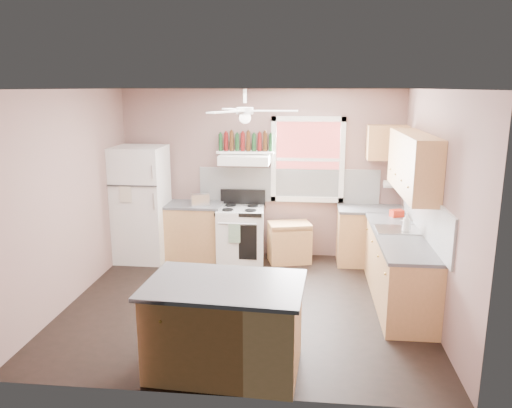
# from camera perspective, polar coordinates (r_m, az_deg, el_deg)

# --- Properties ---
(floor) EXTENTS (4.50, 4.50, 0.00)m
(floor) POSITION_cam_1_polar(r_m,az_deg,el_deg) (6.58, -1.16, -11.25)
(floor) COLOR black
(floor) RESTS_ON ground
(ceiling) EXTENTS (4.50, 4.50, 0.00)m
(ceiling) POSITION_cam_1_polar(r_m,az_deg,el_deg) (5.98, -1.28, 12.99)
(ceiling) COLOR white
(ceiling) RESTS_ON ground
(wall_back) EXTENTS (4.50, 0.05, 2.70)m
(wall_back) POSITION_cam_1_polar(r_m,az_deg,el_deg) (8.11, 0.57, 3.48)
(wall_back) COLOR #7E5F58
(wall_back) RESTS_ON ground
(wall_right) EXTENTS (0.05, 4.00, 2.70)m
(wall_right) POSITION_cam_1_polar(r_m,az_deg,el_deg) (6.28, 19.84, -0.21)
(wall_right) COLOR #7E5F58
(wall_right) RESTS_ON ground
(wall_left) EXTENTS (0.05, 4.00, 2.70)m
(wall_left) POSITION_cam_1_polar(r_m,az_deg,el_deg) (6.80, -20.59, 0.72)
(wall_left) COLOR #7E5F58
(wall_left) RESTS_ON ground
(backsplash_back) EXTENTS (2.90, 0.03, 0.55)m
(backsplash_back) POSITION_cam_1_polar(r_m,az_deg,el_deg) (8.08, 3.72, 2.15)
(backsplash_back) COLOR white
(backsplash_back) RESTS_ON wall_back
(backsplash_right) EXTENTS (0.03, 2.60, 0.55)m
(backsplash_right) POSITION_cam_1_polar(r_m,az_deg,el_deg) (6.59, 18.79, -1.08)
(backsplash_right) COLOR white
(backsplash_right) RESTS_ON wall_right
(window_view) EXTENTS (1.00, 0.02, 1.20)m
(window_view) POSITION_cam_1_polar(r_m,az_deg,el_deg) (8.00, 5.92, 5.08)
(window_view) COLOR maroon
(window_view) RESTS_ON wall_back
(window_frame) EXTENTS (1.16, 0.07, 1.36)m
(window_frame) POSITION_cam_1_polar(r_m,az_deg,el_deg) (7.97, 5.92, 5.05)
(window_frame) COLOR white
(window_frame) RESTS_ON wall_back
(refrigerator) EXTENTS (0.78, 0.76, 1.83)m
(refrigerator) POSITION_cam_1_polar(r_m,az_deg,el_deg) (8.13, -12.96, 0.01)
(refrigerator) COLOR white
(refrigerator) RESTS_ON floor
(base_cabinet_left) EXTENTS (0.90, 0.60, 0.86)m
(base_cabinet_left) POSITION_cam_1_polar(r_m,az_deg,el_deg) (8.18, -7.09, -3.17)
(base_cabinet_left) COLOR #AE8048
(base_cabinet_left) RESTS_ON floor
(counter_left) EXTENTS (0.92, 0.62, 0.04)m
(counter_left) POSITION_cam_1_polar(r_m,az_deg,el_deg) (8.06, -7.18, -0.10)
(counter_left) COLOR #4A4A4D
(counter_left) RESTS_ON base_cabinet_left
(toaster) EXTENTS (0.32, 0.24, 0.18)m
(toaster) POSITION_cam_1_polar(r_m,az_deg,el_deg) (7.92, -6.40, 0.50)
(toaster) COLOR silver
(toaster) RESTS_ON counter_left
(stove) EXTENTS (0.78, 0.69, 0.86)m
(stove) POSITION_cam_1_polar(r_m,az_deg,el_deg) (7.97, -1.76, -3.50)
(stove) COLOR white
(stove) RESTS_ON floor
(range_hood) EXTENTS (0.78, 0.50, 0.14)m
(range_hood) POSITION_cam_1_polar(r_m,az_deg,el_deg) (7.83, -1.30, 5.12)
(range_hood) COLOR white
(range_hood) RESTS_ON wall_back
(bottle_shelf) EXTENTS (0.90, 0.26, 0.03)m
(bottle_shelf) POSITION_cam_1_polar(r_m,az_deg,el_deg) (7.93, -1.19, 5.96)
(bottle_shelf) COLOR white
(bottle_shelf) RESTS_ON range_hood
(cart) EXTENTS (0.73, 0.57, 0.64)m
(cart) POSITION_cam_1_polar(r_m,az_deg,el_deg) (7.95, 3.84, -4.40)
(cart) COLOR #AE8048
(cart) RESTS_ON floor
(base_cabinet_corner) EXTENTS (1.00, 0.60, 0.86)m
(base_cabinet_corner) POSITION_cam_1_polar(r_m,az_deg,el_deg) (8.04, 12.88, -3.70)
(base_cabinet_corner) COLOR #AE8048
(base_cabinet_corner) RESTS_ON floor
(base_cabinet_right) EXTENTS (0.60, 2.20, 0.86)m
(base_cabinet_right) POSITION_cam_1_polar(r_m,az_deg,el_deg) (6.75, 15.94, -7.17)
(base_cabinet_right) COLOR #AE8048
(base_cabinet_right) RESTS_ON floor
(counter_corner) EXTENTS (1.02, 0.62, 0.04)m
(counter_corner) POSITION_cam_1_polar(r_m,az_deg,el_deg) (7.92, 13.04, -0.58)
(counter_corner) COLOR #4A4A4D
(counter_corner) RESTS_ON base_cabinet_corner
(counter_right) EXTENTS (0.62, 2.22, 0.04)m
(counter_right) POSITION_cam_1_polar(r_m,az_deg,el_deg) (6.61, 16.10, -3.50)
(counter_right) COLOR #4A4A4D
(counter_right) RESTS_ON base_cabinet_right
(sink) EXTENTS (0.55, 0.45, 0.03)m
(sink) POSITION_cam_1_polar(r_m,az_deg,el_deg) (6.80, 15.83, -2.90)
(sink) COLOR silver
(sink) RESTS_ON counter_right
(faucet) EXTENTS (0.03, 0.03, 0.14)m
(faucet) POSITION_cam_1_polar(r_m,az_deg,el_deg) (6.81, 17.19, -2.31)
(faucet) COLOR silver
(faucet) RESTS_ON sink
(upper_cabinet_right) EXTENTS (0.33, 1.80, 0.76)m
(upper_cabinet_right) POSITION_cam_1_polar(r_m,az_deg,el_deg) (6.64, 17.50, 4.44)
(upper_cabinet_right) COLOR #AE8048
(upper_cabinet_right) RESTS_ON wall_right
(upper_cabinet_corner) EXTENTS (0.60, 0.33, 0.52)m
(upper_cabinet_corner) POSITION_cam_1_polar(r_m,az_deg,el_deg) (7.90, 14.77, 6.81)
(upper_cabinet_corner) COLOR #AE8048
(upper_cabinet_corner) RESTS_ON wall_back
(paper_towel) EXTENTS (0.26, 0.12, 0.12)m
(paper_towel) POSITION_cam_1_polar(r_m,az_deg,el_deg) (8.04, 15.31, 2.20)
(paper_towel) COLOR white
(paper_towel) RESTS_ON wall_back
(island) EXTENTS (1.48, 0.99, 0.86)m
(island) POSITION_cam_1_polar(r_m,az_deg,el_deg) (5.02, -3.56, -13.97)
(island) COLOR #AE8048
(island) RESTS_ON floor
(island_top) EXTENTS (1.57, 1.08, 0.04)m
(island_top) POSITION_cam_1_polar(r_m,az_deg,el_deg) (4.83, -3.64, -9.22)
(island_top) COLOR #4A4A4D
(island_top) RESTS_ON island
(ceiling_fan_hub) EXTENTS (0.20, 0.20, 0.08)m
(ceiling_fan_hub) POSITION_cam_1_polar(r_m,az_deg,el_deg) (5.99, -1.27, 10.60)
(ceiling_fan_hub) COLOR white
(ceiling_fan_hub) RESTS_ON ceiling
(soap_bottle) EXTENTS (0.14, 0.14, 0.26)m
(soap_bottle) POSITION_cam_1_polar(r_m,az_deg,el_deg) (6.69, 16.81, -2.02)
(soap_bottle) COLOR silver
(soap_bottle) RESTS_ON counter_right
(red_caddy) EXTENTS (0.21, 0.18, 0.10)m
(red_caddy) POSITION_cam_1_polar(r_m,az_deg,el_deg) (7.47, 15.79, -1.03)
(red_caddy) COLOR red
(red_caddy) RESTS_ON counter_right
(wine_bottles) EXTENTS (0.86, 0.06, 0.31)m
(wine_bottles) POSITION_cam_1_polar(r_m,az_deg,el_deg) (7.91, -1.19, 7.10)
(wine_bottles) COLOR #143819
(wine_bottles) RESTS_ON bottle_shelf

